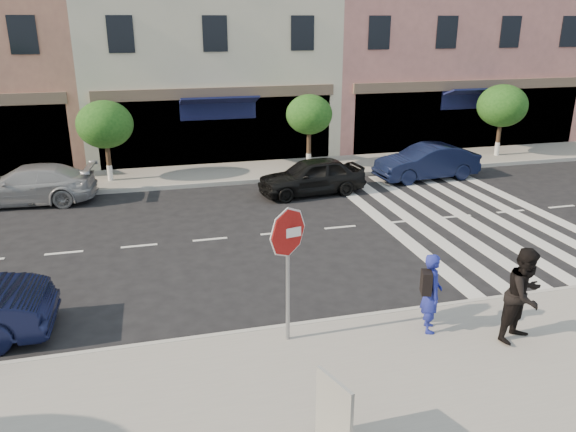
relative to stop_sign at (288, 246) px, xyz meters
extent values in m
plane|color=black|center=(1.22, 2.02, -2.10)|extent=(120.00, 120.00, 0.00)
cube|color=gray|center=(1.22, -1.73, -2.03)|extent=(60.00, 4.50, 0.15)
cube|color=gray|center=(1.22, 13.02, -2.03)|extent=(60.00, 3.00, 0.15)
cube|color=beige|center=(0.72, 19.02, 3.40)|extent=(11.00, 9.00, 11.00)
cube|color=tan|center=(12.72, 19.02, 4.40)|extent=(13.00, 9.00, 13.00)
cylinder|color=#473323|center=(-3.78, 12.82, -1.16)|extent=(0.18, 0.18, 1.60)
cylinder|color=silver|center=(-3.78, 12.82, -1.65)|extent=(0.20, 0.20, 0.60)
ellipsoid|color=#1B4915|center=(-3.78, 12.82, 0.22)|extent=(2.10, 2.10, 1.79)
cylinder|color=#473323|center=(4.22, 12.82, -1.10)|extent=(0.18, 0.18, 1.71)
cylinder|color=silver|center=(4.22, 12.82, -1.65)|extent=(0.20, 0.20, 0.60)
ellipsoid|color=#1B4915|center=(4.22, 12.82, 0.27)|extent=(1.90, 1.90, 1.62)
cylinder|color=#473323|center=(13.22, 12.82, -1.13)|extent=(0.18, 0.18, 1.65)
cylinder|color=silver|center=(13.22, 12.82, -1.65)|extent=(0.20, 0.20, 0.60)
ellipsoid|color=#1B4915|center=(13.22, 12.82, 0.30)|extent=(2.20, 2.20, 1.87)
cylinder|color=gray|center=(0.00, 0.02, -0.73)|extent=(0.09, 0.09, 2.45)
cylinder|color=white|center=(0.00, 0.01, 0.28)|extent=(0.94, 0.21, 0.96)
cylinder|color=#9E1411|center=(0.00, -0.01, 0.28)|extent=(0.88, 0.21, 0.89)
cube|color=white|center=(0.00, -0.04, 0.28)|extent=(0.50, 0.12, 0.18)
imported|color=navy|center=(2.83, -0.35, -1.14)|extent=(0.56, 0.69, 1.64)
imported|color=black|center=(4.36, -1.10, -1.01)|extent=(1.13, 1.02, 1.89)
cube|color=beige|center=(-0.12, -3.04, -1.36)|extent=(0.31, 0.76, 1.19)
cube|color=#D88C3F|center=(-0.08, -3.02, -1.31)|extent=(0.23, 0.62, 0.92)
imported|color=gray|center=(-6.41, 11.02, -1.45)|extent=(4.71, 2.33, 1.32)
imported|color=black|center=(3.38, 9.62, -1.44)|extent=(4.06, 2.00, 1.33)
imported|color=black|center=(8.41, 10.44, -1.42)|extent=(4.25, 1.77, 1.37)
camera|label=1|loc=(-2.39, -9.22, 3.93)|focal=35.00mm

